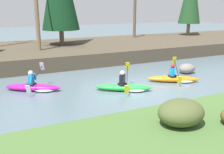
# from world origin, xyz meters

# --- Properties ---
(ground_plane) EXTENTS (90.00, 90.00, 0.00)m
(ground_plane) POSITION_xyz_m (0.00, 0.00, 0.00)
(ground_plane) COLOR slate
(riverbank_far) EXTENTS (44.00, 9.24, 0.95)m
(riverbank_far) POSITION_xyz_m (0.00, 9.78, 0.48)
(riverbank_far) COLOR #4C4233
(riverbank_far) RESTS_ON ground
(bare_tree_mid_upstream) EXTENTS (2.79, 2.76, 4.99)m
(bare_tree_mid_upstream) POSITION_xyz_m (-3.14, 8.34, 3.31)
(bare_tree_mid_upstream) COLOR #7A664C
(bare_tree_mid_upstream) RESTS_ON riverbank_far
(bare_tree_mid_downstream) EXTENTS (3.31, 3.27, 5.98)m
(bare_tree_mid_downstream) POSITION_xyz_m (6.94, 12.43, 3.77)
(bare_tree_mid_downstream) COLOR brown
(bare_tree_mid_downstream) RESTS_ON riverbank_far
(shrub_clump_second) EXTENTS (1.41, 1.18, 0.76)m
(shrub_clump_second) POSITION_xyz_m (-1.58, -4.98, 0.99)
(shrub_clump_second) COLOR #4C562D
(shrub_clump_second) RESTS_ON riverbank_near
(kayaker_lead) EXTENTS (2.65, 1.95, 1.20)m
(kayaker_lead) POSITION_xyz_m (2.51, 0.34, 0.20)
(kayaker_lead) COLOR orange
(kayaker_lead) RESTS_ON ground
(kayaker_middle) EXTENTS (2.64, 1.96, 1.20)m
(kayaker_middle) POSITION_xyz_m (-0.62, 0.14, 0.20)
(kayaker_middle) COLOR green
(kayaker_middle) RESTS_ON ground
(kayaker_trailing) EXTENTS (2.63, 1.97, 1.20)m
(kayaker_trailing) POSITION_xyz_m (-4.57, 2.01, 0.20)
(kayaker_trailing) COLOR #C61999
(kayaker_trailing) RESTS_ON ground
(boulder_midstream) EXTENTS (1.06, 0.83, 0.60)m
(boulder_midstream) POSITION_xyz_m (4.36, 1.57, 0.30)
(boulder_midstream) COLOR gray
(boulder_midstream) RESTS_ON ground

